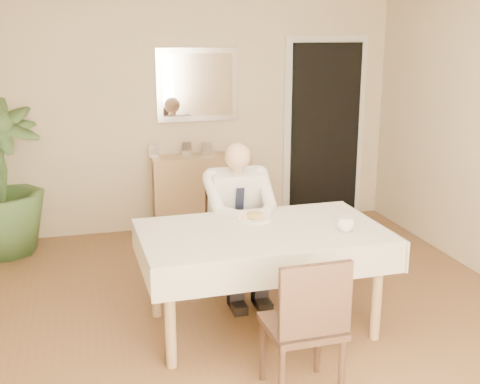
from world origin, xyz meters
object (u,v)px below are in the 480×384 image
object	(u,v)px
chair_near	(307,321)
chair_far	(232,226)
sideboard	(202,193)
seated_man	(241,214)
dining_table	(262,241)
coffee_mug	(345,224)

from	to	relation	value
chair_near	chair_far	bearing A→B (deg)	87.73
chair_far	sideboard	world-z (taller)	chair_far
chair_far	seated_man	world-z (taller)	seated_man
dining_table	chair_far	distance (m)	0.90
dining_table	chair_near	bearing A→B (deg)	-92.25
dining_table	chair_far	size ratio (longest dim) A/B	1.98
dining_table	sideboard	xyz separation A→B (m)	(0.02, 2.28, -0.26)
dining_table	chair_near	distance (m)	0.94
chair_far	chair_near	bearing A→B (deg)	-92.28
seated_man	coffee_mug	distance (m)	0.95
seated_man	sideboard	world-z (taller)	seated_man
chair_near	sideboard	bearing A→B (deg)	87.55
coffee_mug	sideboard	distance (m)	2.55
dining_table	coffee_mug	size ratio (longest dim) A/B	13.95
dining_table	sideboard	distance (m)	2.29
dining_table	sideboard	size ratio (longest dim) A/B	1.69
chair_near	coffee_mug	bearing A→B (deg)	51.14
chair_far	chair_near	distance (m)	1.80
coffee_mug	chair_far	bearing A→B (deg)	117.27
dining_table	seated_man	xyz separation A→B (m)	(-0.00, 0.59, 0.02)
coffee_mug	dining_table	bearing A→B (deg)	161.72
dining_table	coffee_mug	distance (m)	0.59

